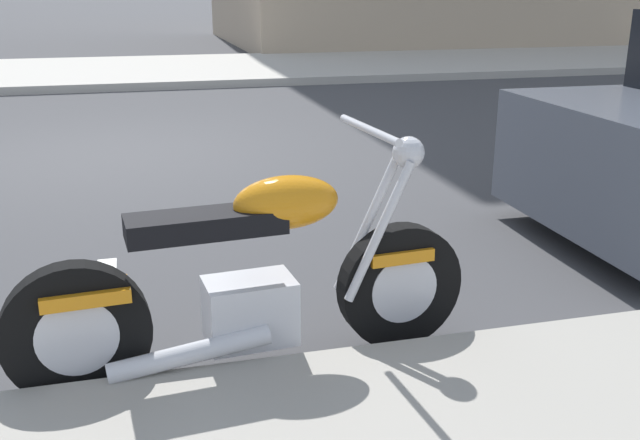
# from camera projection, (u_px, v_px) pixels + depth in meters

# --- Properties ---
(ground_plane) EXTENTS (260.00, 260.00, 0.00)m
(ground_plane) POSITION_uv_depth(u_px,v_px,m) (112.00, 155.00, 7.61)
(ground_plane) COLOR #3D3D3F
(sidewalk_far_curb) EXTENTS (120.00, 5.00, 0.14)m
(sidewalk_far_curb) POSITION_uv_depth(u_px,v_px,m) (634.00, 57.00, 17.26)
(sidewalk_far_curb) COLOR #ADA89E
(sidewalk_far_curb) RESTS_ON ground
(parking_stall_stripe) EXTENTS (0.12, 2.20, 0.01)m
(parking_stall_stripe) POSITION_uv_depth(u_px,v_px,m) (104.00, 334.00, 3.69)
(parking_stall_stripe) COLOR silver
(parking_stall_stripe) RESTS_ON ground
(parked_motorcycle) EXTENTS (2.12, 0.62, 1.11)m
(parked_motorcycle) POSITION_uv_depth(u_px,v_px,m) (254.00, 284.00, 3.24)
(parked_motorcycle) COLOR black
(parked_motorcycle) RESTS_ON ground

